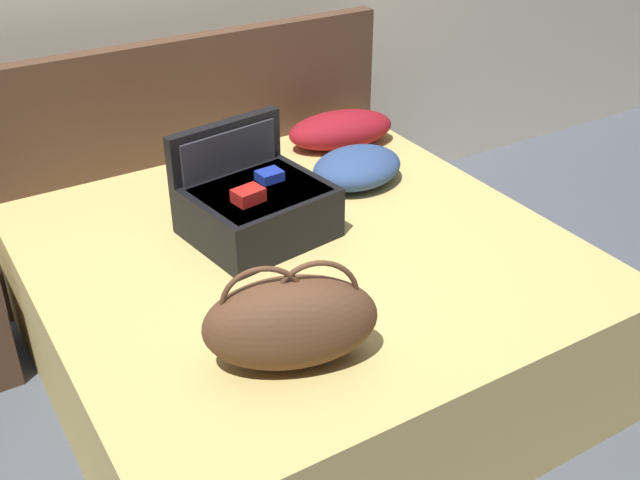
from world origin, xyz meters
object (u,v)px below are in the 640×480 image
(duffel_bag, at_px, (291,321))
(pillow_near_headboard, at_px, (357,167))
(hard_case_large, at_px, (256,204))
(pillow_center_head, at_px, (341,130))
(bed, at_px, (301,309))

(duffel_bag, relative_size, pillow_near_headboard, 1.37)
(hard_case_large, height_order, pillow_center_head, hard_case_large)
(duffel_bag, bearing_deg, bed, 57.60)
(bed, relative_size, pillow_center_head, 3.68)
(duffel_bag, bearing_deg, pillow_center_head, 52.00)
(bed, bearing_deg, hard_case_large, 117.76)
(bed, bearing_deg, pillow_near_headboard, 34.81)
(hard_case_large, height_order, duffel_bag, hard_case_large)
(bed, bearing_deg, duffel_bag, -122.40)
(hard_case_large, xyz_separation_m, pillow_near_headboard, (0.56, 0.15, -0.05))
(pillow_center_head, bearing_deg, bed, -131.96)
(pillow_near_headboard, distance_m, pillow_center_head, 0.39)
(hard_case_large, bearing_deg, pillow_center_head, 27.80)
(bed, bearing_deg, pillow_center_head, 48.04)
(bed, height_order, duffel_bag, duffel_bag)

